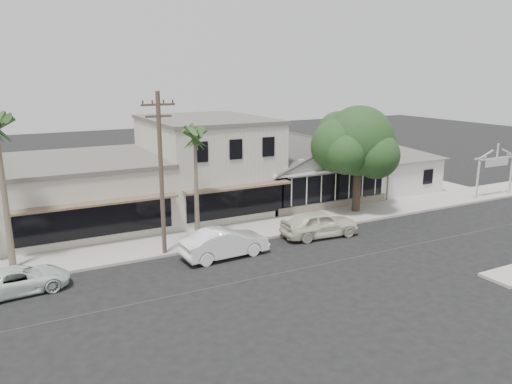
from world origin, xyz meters
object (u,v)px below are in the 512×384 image
arch_sign (497,160)px  utility_pole (161,171)px  car_0 (320,224)px  car_2 (19,280)px  car_1 (225,243)px  shade_tree (356,143)px

arch_sign → utility_pole: bearing=-179.8°
car_0 → utility_pole: bearing=87.2°
car_0 → car_2: 16.92m
car_1 → shade_tree: (12.03, 3.94, 4.27)m
arch_sign → car_1: arch_sign is taller
arch_sign → shade_tree: (-12.50, 2.08, 1.92)m
arch_sign → car_1: size_ratio=0.84×
utility_pole → car_1: utility_pole is taller
utility_pole → car_2: 8.64m
car_1 → shade_tree: bearing=-75.3°
car_0 → car_2: (-16.91, -0.23, -0.22)m
utility_pole → car_2: utility_pole is taller
arch_sign → car_2: (-34.81, -1.63, -2.55)m
utility_pole → car_2: bearing=-168.3°
car_0 → car_2: car_0 is taller
arch_sign → car_1: 24.72m
utility_pole → car_1: (2.87, -1.76, -3.98)m
arch_sign → car_0: size_ratio=0.84×
utility_pole → shade_tree: size_ratio=1.17×
arch_sign → car_2: 34.94m
shade_tree → car_0: bearing=-147.2°
arch_sign → car_2: arch_sign is taller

